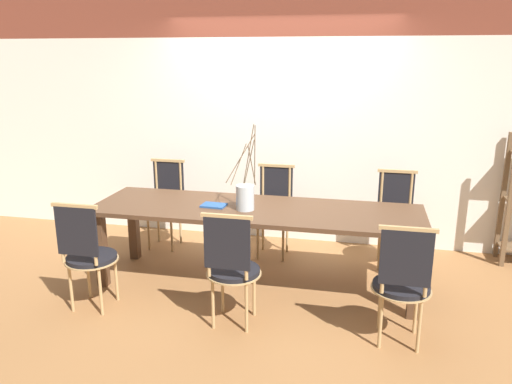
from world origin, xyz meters
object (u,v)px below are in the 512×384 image
(dining_table, at_px, (256,217))
(chair_near_center, at_px, (402,281))
(vase_centerpiece, at_px, (245,196))
(book_stack, at_px, (214,205))
(chair_far_center, at_px, (395,216))

(dining_table, distance_m, chair_near_center, 1.48)
(vase_centerpiece, distance_m, book_stack, 0.33)
(dining_table, height_order, chair_near_center, chair_near_center)
(book_stack, bearing_deg, chair_near_center, -24.15)
(dining_table, bearing_deg, vase_centerpiece, -141.01)
(chair_far_center, xyz_separation_m, book_stack, (-1.66, -0.80, 0.24))
(chair_far_center, bearing_deg, dining_table, 31.14)
(dining_table, xyz_separation_m, vase_centerpiece, (-0.08, -0.07, 0.21))
(chair_near_center, distance_m, chair_far_center, 1.54)
(dining_table, height_order, vase_centerpiece, vase_centerpiece)
(chair_near_center, height_order, book_stack, chair_near_center)
(chair_far_center, xyz_separation_m, vase_centerpiece, (-1.36, -0.84, 0.36))
(book_stack, bearing_deg, vase_centerpiece, -6.71)
(vase_centerpiece, xyz_separation_m, book_stack, (-0.31, 0.04, -0.11))
(chair_near_center, relative_size, vase_centerpiece, 1.26)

